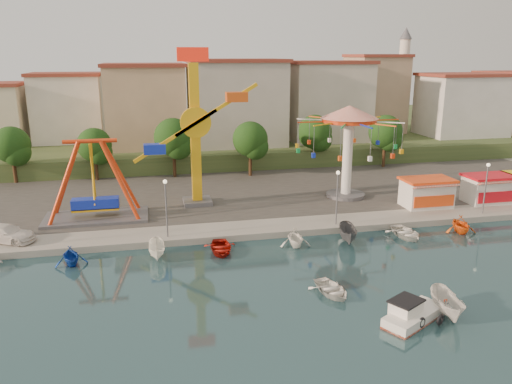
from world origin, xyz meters
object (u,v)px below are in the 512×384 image
object	(u,v)px
wave_swinger	(349,131)
skiff	(447,305)
pirate_ship_ride	(94,182)
kamikaze_tower	(200,134)
cabin_motorboat	(412,315)
rowboat_a	(332,289)
van	(6,234)

from	to	relation	value
wave_swinger	skiff	bearing A→B (deg)	-97.75
pirate_ship_ride	kamikaze_tower	xyz separation A→B (m)	(10.80, 2.73, 3.96)
kamikaze_tower	cabin_motorboat	xyz separation A→B (m)	(10.39, -26.61, -7.91)
kamikaze_tower	wave_swinger	world-z (taller)	kamikaze_tower
rowboat_a	skiff	bearing A→B (deg)	-46.23
kamikaze_tower	van	size ratio (longest dim) A/B	3.18
pirate_ship_ride	rowboat_a	distance (m)	26.36
cabin_motorboat	kamikaze_tower	bearing A→B (deg)	82.07
pirate_ship_ride	van	distance (m)	9.20
pirate_ship_ride	cabin_motorboat	bearing A→B (deg)	-48.42
wave_swinger	rowboat_a	xyz separation A→B (m)	(-9.76, -21.51, -7.83)
cabin_motorboat	pirate_ship_ride	bearing A→B (deg)	102.33
wave_swinger	van	bearing A→B (deg)	-168.20
wave_swinger	cabin_motorboat	size ratio (longest dim) A/B	2.35
skiff	pirate_ship_ride	bearing A→B (deg)	147.00
wave_swinger	van	xyz separation A→B (m)	(-34.44, -7.19, -6.84)
pirate_ship_ride	rowboat_a	xyz separation A→B (m)	(17.54, -19.27, -4.03)
pirate_ship_ride	cabin_motorboat	world-z (taller)	pirate_ship_ride
kamikaze_tower	rowboat_a	bearing A→B (deg)	-72.97
skiff	van	world-z (taller)	van
wave_swinger	skiff	size ratio (longest dim) A/B	2.89
pirate_ship_ride	van	world-z (taller)	pirate_ship_ride
pirate_ship_ride	skiff	world-z (taller)	pirate_ship_ride
van	kamikaze_tower	bearing A→B (deg)	-44.07
rowboat_a	skiff	world-z (taller)	skiff
rowboat_a	van	size ratio (longest dim) A/B	0.68
cabin_motorboat	van	distance (m)	34.09
rowboat_a	van	xyz separation A→B (m)	(-24.68, 14.32, 0.99)
kamikaze_tower	wave_swinger	bearing A→B (deg)	-1.69
van	wave_swinger	bearing A→B (deg)	-55.45
cabin_motorboat	van	size ratio (longest dim) A/B	0.95
cabin_motorboat	skiff	bearing A→B (deg)	-24.76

